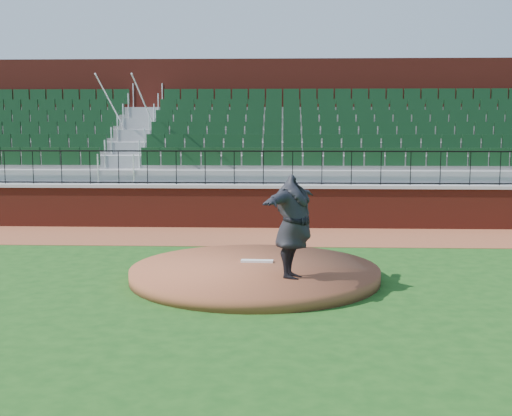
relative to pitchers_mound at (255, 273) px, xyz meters
The scene contains 10 objects.
ground 0.32m from the pitchers_mound, 94.41° to the right, with size 90.00×90.00×0.00m, color #174213.
warning_track 5.11m from the pitchers_mound, 90.25° to the left, with size 34.00×3.20×0.01m, color brown.
field_wall 6.72m from the pitchers_mound, 90.19° to the left, with size 34.00×0.35×1.20m, color maroon.
wall_cap 6.80m from the pitchers_mound, 90.19° to the left, with size 34.00×0.45×0.10m, color #B7B7B7.
wall_railing 6.91m from the pitchers_mound, 90.19° to the left, with size 34.00×0.05×1.00m, color black, non-canonical shape.
seating_stands 9.68m from the pitchers_mound, 90.14° to the left, with size 34.00×5.10×4.60m, color gray, non-canonical shape.
concourse_wall 12.51m from the pitchers_mound, 90.11° to the left, with size 34.00×0.50×5.50m, color maroon.
pitchers_mound is the anchor object (origin of this frame).
pitching_rubber 0.51m from the pitchers_mound, 86.83° to the left, with size 0.67×0.17×0.04m, color white.
pitcher 1.62m from the pitchers_mound, 50.22° to the right, with size 2.40×0.65×1.95m, color black.
Camera 1 is at (0.58, -12.91, 3.16)m, focal length 46.84 mm.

